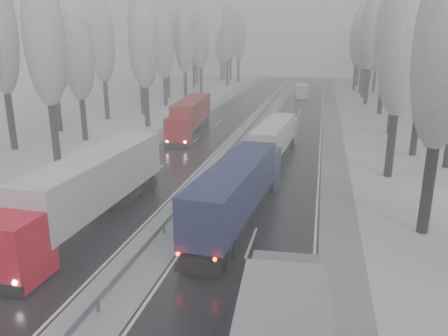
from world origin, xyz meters
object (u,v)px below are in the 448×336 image
at_px(truck_red_red, 190,114).
at_px(truck_blue_box, 240,186).
at_px(box_truck_distant, 302,91).
at_px(truck_cream_box, 276,136).
at_px(truck_red_white, 89,187).

bearing_deg(truck_red_red, truck_blue_box, -72.45).
bearing_deg(box_truck_distant, truck_red_red, -111.35).
distance_m(truck_blue_box, truck_cream_box, 16.11).
relative_size(truck_cream_box, truck_red_white, 0.85).
height_order(truck_cream_box, box_truck_distant, truck_cream_box).
xyz_separation_m(truck_red_white, truck_red_red, (-2.06, 27.90, -0.11)).
height_order(box_truck_distant, truck_red_white, truck_red_white).
height_order(box_truck_distant, truck_red_red, truck_red_red).
bearing_deg(truck_red_red, truck_cream_box, -43.90).
relative_size(truck_blue_box, truck_red_white, 0.92).
xyz_separation_m(box_truck_distant, truck_red_white, (-9.40, -66.09, 1.14)).
bearing_deg(truck_cream_box, truck_red_white, -112.30).
height_order(truck_blue_box, truck_red_white, truck_red_white).
xyz_separation_m(truck_blue_box, box_truck_distant, (0.66, 63.21, -0.94)).
height_order(truck_cream_box, truck_red_red, truck_red_red).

